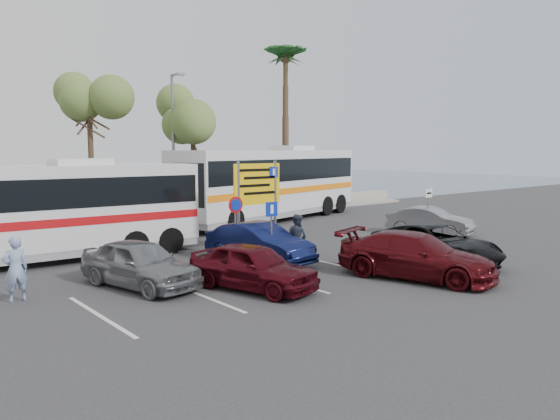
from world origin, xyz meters
TOP-DOWN VIEW (x-y plane):
  - ground at (0.00, 0.00)m, footprint 120.00×120.00m
  - kerb_strip at (0.00, 14.00)m, footprint 44.00×2.40m
  - seawall at (0.00, 16.00)m, footprint 48.00×0.80m
  - tree_mid at (-1.50, 14.00)m, footprint 3.20×3.20m
  - tree_right at (4.50, 14.00)m, footprint 3.20×3.20m
  - palm_tree at (11.50, 14.00)m, footprint 4.80×4.80m
  - street_lamp_right at (3.00, 13.52)m, footprint 0.45×1.15m
  - direction_sign at (1.00, 3.20)m, footprint 2.20×0.12m
  - sign_no_stop at (-0.60, 2.38)m, footprint 0.60×0.08m
  - sign_parking at (-0.20, 0.79)m, footprint 0.50×0.07m
  - sign_taxi at (9.80, 1.49)m, footprint 0.50×0.07m
  - lane_markings at (-1.14, -1.00)m, footprint 12.02×4.20m
  - coach_bus_left at (-6.50, 6.53)m, footprint 12.03×3.18m
  - coach_bus_right at (7.50, 10.50)m, footprint 13.99×6.29m
  - car_silver_a at (-5.00, 0.98)m, footprint 2.54×4.42m
  - car_blue at (-0.20, 1.50)m, footprint 2.06×4.48m
  - car_maroon at (2.20, -3.50)m, footprint 3.34×5.33m
  - car_red at (-2.60, -1.35)m, footprint 2.61×4.28m
  - suv_black at (4.60, -2.54)m, footprint 2.64×5.07m
  - car_silver_b at (10.00, 1.50)m, footprint 2.42×4.23m
  - pedestrian_near at (-8.22, 1.66)m, footprint 0.65×0.43m
  - pedestrian_far at (1.16, 1.00)m, footprint 0.81×0.95m

SIDE VIEW (x-z plane):
  - ground at x=0.00m, z-range 0.00..0.00m
  - lane_markings at x=-1.14m, z-range 0.00..0.01m
  - kerb_strip at x=0.00m, z-range 0.00..0.15m
  - seawall at x=0.00m, z-range 0.00..0.60m
  - car_silver_b at x=10.00m, z-range 0.00..1.32m
  - car_red at x=-2.60m, z-range 0.00..1.36m
  - suv_black at x=4.60m, z-range 0.00..1.36m
  - car_silver_a at x=-5.00m, z-range 0.00..1.42m
  - car_blue at x=-0.20m, z-range 0.00..1.42m
  - car_maroon at x=2.20m, z-range 0.00..1.44m
  - pedestrian_far at x=1.16m, z-range 0.00..1.70m
  - pedestrian_near at x=-8.22m, z-range 0.00..1.76m
  - sign_taxi at x=9.80m, z-range 0.32..2.52m
  - sign_parking at x=-0.20m, z-range 0.34..2.59m
  - sign_no_stop at x=-0.60m, z-range 0.40..2.75m
  - coach_bus_left at x=-6.50m, z-range -0.13..3.58m
  - coach_bus_right at x=7.50m, z-range -0.15..4.12m
  - direction_sign at x=1.00m, z-range 0.63..4.23m
  - street_lamp_right at x=3.00m, z-range 0.59..8.60m
  - tree_right at x=4.50m, z-range 2.47..9.87m
  - tree_mid at x=-1.50m, z-range 2.65..10.65m
  - palm_tree at x=11.50m, z-range 4.27..15.47m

